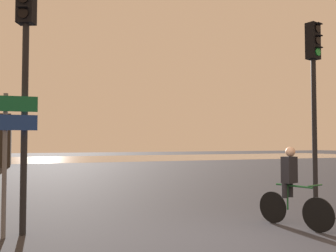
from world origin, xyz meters
TOP-DOWN VIEW (x-y plane):
  - ground_plane at (0.00, 0.00)m, footprint 120.00×120.00m
  - water_strip at (0.00, 34.86)m, footprint 80.00×16.00m
  - traffic_light_near_left at (-3.53, 2.21)m, footprint 0.39×0.41m
  - traffic_light_near_right at (3.09, 1.83)m, footprint 0.37×0.39m
  - direction_sign_post at (-3.85, 2.03)m, footprint 1.10×0.15m
  - cyclist at (1.56, 0.89)m, footprint 0.60×1.66m

SIDE VIEW (x-z plane):
  - ground_plane at x=0.00m, z-range 0.00..0.00m
  - water_strip at x=0.00m, z-range 0.00..0.01m
  - cyclist at x=1.56m, z-range 0.01..1.63m
  - direction_sign_post at x=-3.85m, z-range 0.49..3.09m
  - traffic_light_near_right at x=3.09m, z-range 0.90..5.55m
  - traffic_light_near_left at x=-3.53m, z-range 0.92..5.78m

